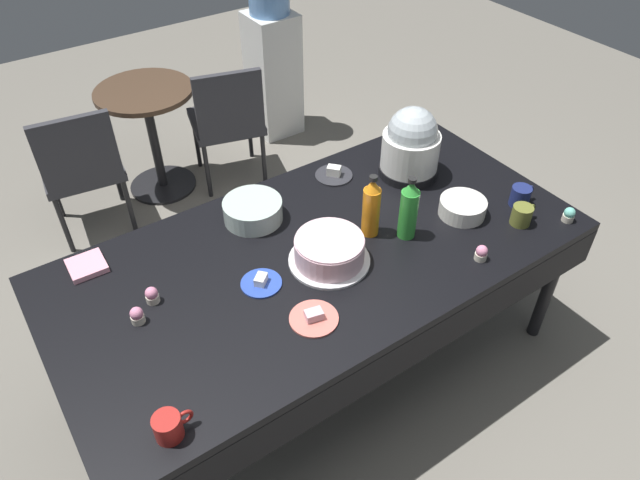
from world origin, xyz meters
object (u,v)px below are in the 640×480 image
(dessert_plate_cobalt, at_px, (261,282))
(soda_bottle_orange_juice, at_px, (371,207))
(dessert_plate_charcoal, at_px, (334,174))
(cupcake_mint, at_px, (481,253))
(round_cafe_table, at_px, (150,122))
(maroon_chair_left, at_px, (81,165))
(slow_cooker, at_px, (411,145))
(potluck_table, at_px, (320,260))
(cupcake_berry, at_px, (137,316))
(dessert_plate_coral, at_px, (314,318))
(cupcake_vanilla, at_px, (569,215))
(coffee_mug_olive, at_px, (522,215))
(coffee_mug_red, at_px, (169,427))
(coffee_mug_navy, at_px, (521,196))
(cupcake_lemon, at_px, (152,295))
(ceramic_snack_bowl, at_px, (462,207))
(soda_bottle_lime_soda, at_px, (409,210))
(frosted_layer_cake, at_px, (329,251))
(water_cooler, at_px, (272,57))
(maroon_chair_right, at_px, (228,118))
(glass_salad_bowl, at_px, (253,211))

(dessert_plate_cobalt, height_order, soda_bottle_orange_juice, soda_bottle_orange_juice)
(dessert_plate_charcoal, height_order, cupcake_mint, cupcake_mint)
(dessert_plate_charcoal, xyz_separation_m, round_cafe_table, (-0.40, 1.43, -0.26))
(cupcake_mint, relative_size, maroon_chair_left, 0.08)
(slow_cooker, distance_m, round_cafe_table, 1.81)
(potluck_table, height_order, cupcake_berry, cupcake_berry)
(potluck_table, height_order, dessert_plate_coral, dessert_plate_coral)
(cupcake_vanilla, xyz_separation_m, coffee_mug_olive, (-0.18, 0.11, 0.01))
(coffee_mug_red, xyz_separation_m, maroon_chair_left, (0.29, 2.04, -0.30))
(dessert_plate_coral, bearing_deg, dessert_plate_charcoal, 49.99)
(coffee_mug_navy, bearing_deg, coffee_mug_olive, -136.38)
(maroon_chair_left, distance_m, round_cafe_table, 0.56)
(coffee_mug_red, bearing_deg, cupcake_lemon, 72.91)
(cupcake_mint, bearing_deg, ceramic_snack_bowl, 60.22)
(slow_cooker, bearing_deg, round_cafe_table, 113.66)
(soda_bottle_lime_soda, bearing_deg, coffee_mug_red, -165.59)
(ceramic_snack_bowl, distance_m, soda_bottle_orange_juice, 0.44)
(potluck_table, bearing_deg, soda_bottle_lime_soda, -20.17)
(cupcake_mint, xyz_separation_m, soda_bottle_orange_juice, (-0.27, 0.38, 0.10))
(ceramic_snack_bowl, distance_m, dessert_plate_coral, 0.89)
(soda_bottle_orange_juice, bearing_deg, cupcake_berry, 175.42)
(potluck_table, relative_size, frosted_layer_cake, 6.67)
(ceramic_snack_bowl, distance_m, dessert_plate_cobalt, 0.95)
(dessert_plate_cobalt, xyz_separation_m, cupcake_mint, (0.80, -0.38, 0.02))
(potluck_table, xyz_separation_m, coffee_mug_navy, (0.91, -0.26, 0.11))
(potluck_table, bearing_deg, ceramic_snack_bowl, -14.10)
(dessert_plate_cobalt, xyz_separation_m, round_cafe_table, (0.25, 1.86, -0.26))
(frosted_layer_cake, relative_size, dessert_plate_cobalt, 2.05)
(coffee_mug_red, height_order, round_cafe_table, coffee_mug_red)
(ceramic_snack_bowl, distance_m, coffee_mug_navy, 0.28)
(dessert_plate_charcoal, height_order, coffee_mug_navy, coffee_mug_navy)
(ceramic_snack_bowl, height_order, water_cooler, water_cooler)
(ceramic_snack_bowl, xyz_separation_m, soda_bottle_lime_soda, (-0.29, 0.03, 0.10))
(cupcake_mint, bearing_deg, coffee_mug_red, -179.03)
(ceramic_snack_bowl, distance_m, cupcake_vanilla, 0.46)
(cupcake_berry, height_order, maroon_chair_right, maroon_chair_right)
(dessert_plate_cobalt, relative_size, cupcake_lemon, 2.38)
(frosted_layer_cake, distance_m, coffee_mug_olive, 0.87)
(cupcake_mint, height_order, cupcake_berry, same)
(cupcake_vanilla, bearing_deg, cupcake_lemon, 161.24)
(soda_bottle_lime_soda, bearing_deg, round_cafe_table, 101.62)
(dessert_plate_coral, bearing_deg, round_cafe_table, 85.07)
(coffee_mug_olive, bearing_deg, cupcake_berry, 165.79)
(cupcake_mint, xyz_separation_m, coffee_mug_olive, (0.31, 0.06, 0.01))
(dessert_plate_coral, bearing_deg, cupcake_mint, -8.81)
(maroon_chair_right, bearing_deg, water_cooler, 36.09)
(maroon_chair_left, xyz_separation_m, water_cooler, (1.54, 0.44, 0.10))
(maroon_chair_left, bearing_deg, water_cooler, 15.94)
(cupcake_lemon, bearing_deg, maroon_chair_left, 85.39)
(cupcake_vanilla, bearing_deg, glass_salad_bowl, 145.08)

